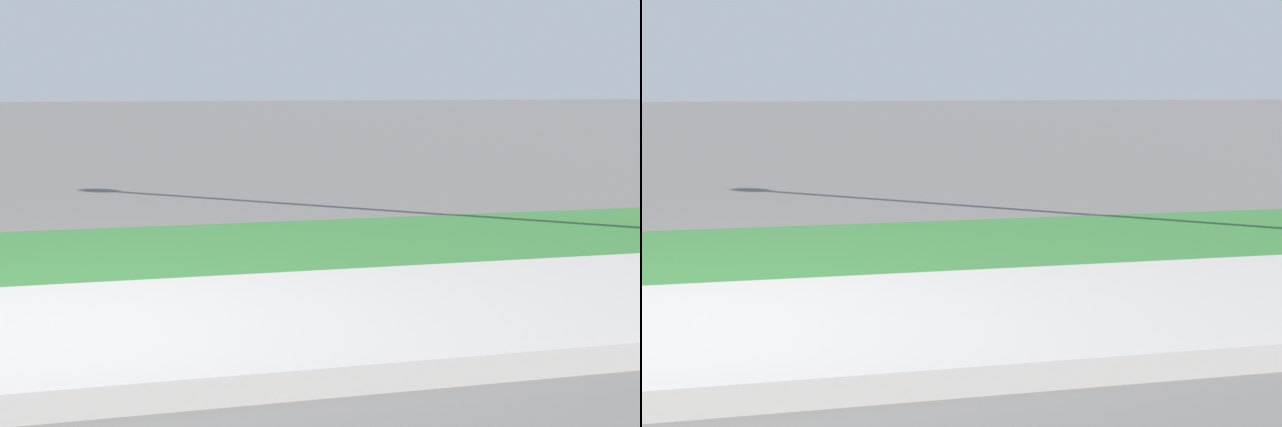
% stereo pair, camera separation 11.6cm
% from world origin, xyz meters
% --- Properties ---
extents(ground_plane, '(120.00, 120.00, 0.00)m').
position_xyz_m(ground_plane, '(0.00, 0.00, 0.00)').
color(ground_plane, '#5B5956').
extents(sidewalk_pavement, '(18.00, 2.10, 0.01)m').
position_xyz_m(sidewalk_pavement, '(0.00, 0.00, 0.01)').
color(sidewalk_pavement, '#9E9993').
rests_on(sidewalk_pavement, ground).
extents(grass_verge, '(18.00, 2.11, 0.01)m').
position_xyz_m(grass_verge, '(0.00, 2.10, 0.00)').
color(grass_verge, '#2D662D').
rests_on(grass_verge, ground).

